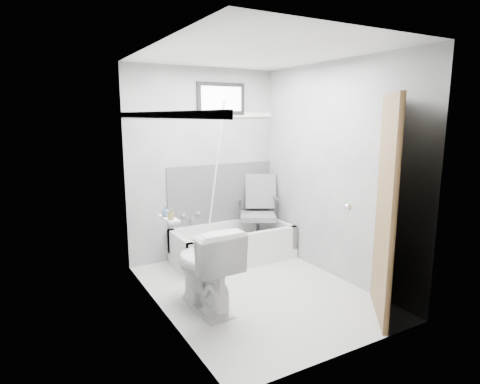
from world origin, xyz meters
TOP-DOWN VIEW (x-y plane):
  - floor at (0.00, 0.00)m, footprint 2.60×2.60m
  - ceiling at (0.00, 0.00)m, footprint 2.60×2.60m
  - wall_back at (0.00, 1.30)m, footprint 2.00×0.02m
  - wall_front at (0.00, -1.30)m, footprint 2.00×0.02m
  - wall_left at (-1.00, 0.00)m, footprint 0.02×2.60m
  - wall_right at (1.00, 0.00)m, footprint 0.02×2.60m
  - bathtub at (0.23, 0.93)m, footprint 1.50×0.70m
  - office_chair at (0.62, 0.98)m, footprint 0.72×0.72m
  - toilet at (-0.62, -0.08)m, footprint 0.49×0.84m
  - door at (0.98, -1.28)m, footprint 0.78×0.78m
  - window at (0.25, 1.29)m, footprint 0.66×0.04m
  - backerboard at (0.25, 1.29)m, footprint 1.50×0.02m
  - trim_back at (0.00, 1.29)m, footprint 2.00×0.02m
  - trim_left at (-0.99, 0.00)m, footprint 0.02×2.60m
  - pole at (0.04, 1.06)m, footprint 0.02×0.56m
  - shelf at (-0.93, 0.00)m, footprint 0.10×0.32m
  - soap_bottle_a at (-0.94, -0.08)m, footprint 0.05×0.05m
  - soap_bottle_b at (-0.94, 0.06)m, footprint 0.10×0.10m
  - faucet at (-0.20, 1.27)m, footprint 0.26×0.10m

SIDE VIEW (x-z plane):
  - floor at x=0.00m, z-range 0.00..0.00m
  - bathtub at x=0.23m, z-range 0.00..0.42m
  - toilet at x=-0.62m, z-range 0.00..0.81m
  - faucet at x=-0.20m, z-range 0.47..0.63m
  - office_chair at x=0.62m, z-range 0.12..1.04m
  - backerboard at x=0.25m, z-range 0.41..1.19m
  - shelf at x=-0.93m, z-range 0.89..0.91m
  - soap_bottle_b at x=-0.94m, z-range 0.91..1.01m
  - soap_bottle_a at x=-0.94m, z-range 0.92..1.01m
  - door at x=0.98m, z-range 0.00..2.00m
  - pole at x=0.04m, z-range 0.11..1.99m
  - wall_back at x=0.00m, z-range 0.00..2.40m
  - wall_front at x=0.00m, z-range 0.00..2.40m
  - wall_left at x=-1.00m, z-range 0.00..2.40m
  - wall_right at x=1.00m, z-range 0.00..2.40m
  - trim_back at x=0.00m, z-range 1.79..1.85m
  - trim_left at x=-0.99m, z-range 1.79..1.85m
  - window at x=0.25m, z-range 1.82..2.22m
  - ceiling at x=0.00m, z-range 2.40..2.40m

